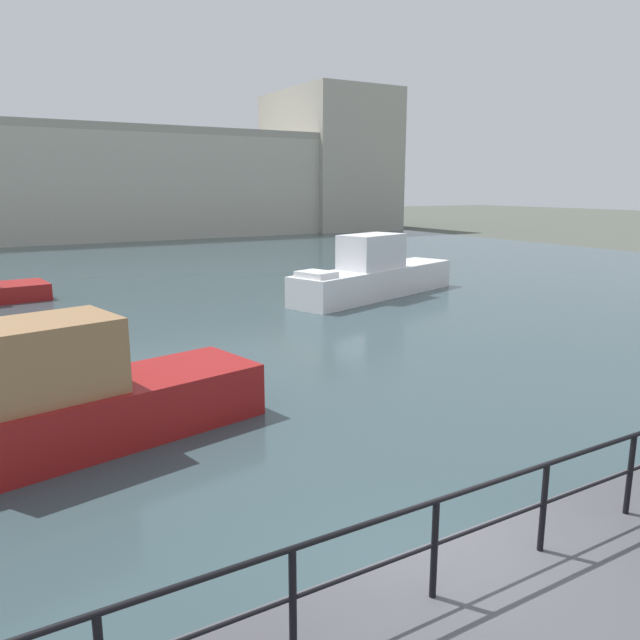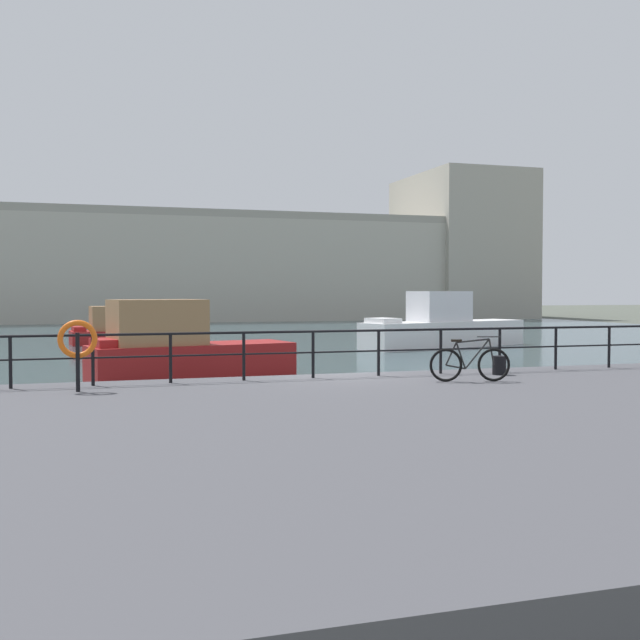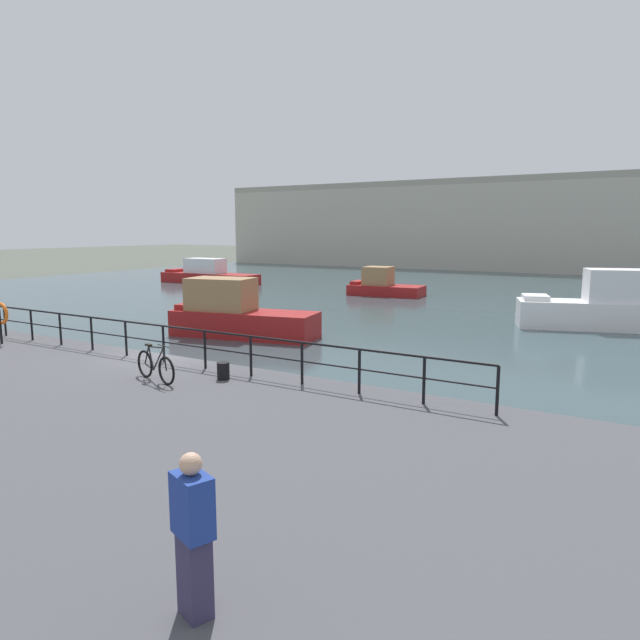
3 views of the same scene
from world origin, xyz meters
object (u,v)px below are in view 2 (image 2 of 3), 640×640
moored_small_launch (181,349)px  mooring_bollard (499,365)px  harbor_building (213,266)px  parked_bicycle (470,364)px  moored_blue_motorboat (116,331)px  moored_green_narrowboat (443,328)px  life_ring_stand (78,342)px

moored_small_launch → mooring_bollard: size_ratio=15.12×
harbor_building → parked_bicycle: bearing=-94.1°
moored_blue_motorboat → mooring_bollard: (7.64, -26.16, 0.34)m
moored_blue_motorboat → mooring_bollard: 27.25m
moored_green_narrowboat → life_ring_stand: bearing=29.9°
harbor_building → moored_green_narrowboat: harbor_building is taller
life_ring_stand → moored_blue_motorboat: bearing=86.2°
moored_small_launch → parked_bicycle: bearing=106.7°
moored_small_launch → moored_green_narrowboat: 17.78m
moored_small_launch → mooring_bollard: (6.39, -8.37, 0.09)m
moored_small_launch → moored_green_narrowboat: (14.33, 10.54, 0.02)m
moored_green_narrowboat → mooring_bollard: bearing=49.3°
harbor_building → moored_green_narrowboat: size_ratio=8.08×
moored_small_launch → parked_bicycle: moored_small_launch is taller
moored_small_launch → life_ring_stand: 9.14m
mooring_bollard → life_ring_stand: bearing=-178.7°
harbor_building → life_ring_stand: (-12.46, -60.16, -3.58)m
harbor_building → moored_green_narrowboat: 41.56m
parked_bicycle → life_ring_stand: (-8.08, 0.81, 0.59)m
mooring_bollard → life_ring_stand: (-9.41, -0.22, 0.75)m
harbor_building → moored_small_launch: (-9.44, -51.58, -4.42)m
moored_small_launch → mooring_bollard: moored_small_launch is taller
moored_green_narrowboat → parked_bicycle: moored_green_narrowboat is taller
moored_blue_motorboat → mooring_bollard: size_ratio=12.19×
moored_blue_motorboat → parked_bicycle: size_ratio=3.09×
moored_small_launch → life_ring_stand: size_ratio=4.76×
mooring_bollard → parked_bicycle: bearing=-142.2°
harbor_building → life_ring_stand: 61.54m
mooring_bollard → moored_small_launch: bearing=127.4°
moored_small_launch → life_ring_stand: (-3.02, -8.58, 0.84)m
life_ring_stand → parked_bicycle: bearing=-5.8°
harbor_building → parked_bicycle: harbor_building is taller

